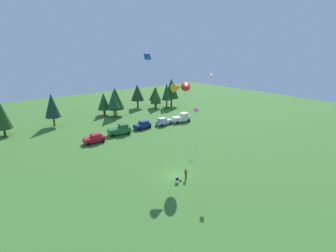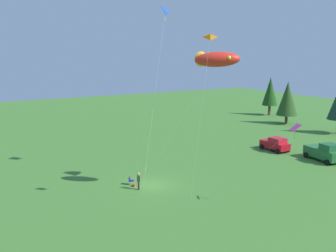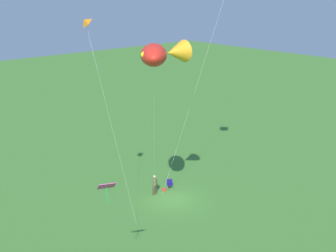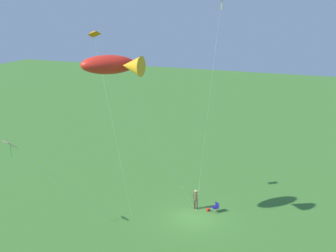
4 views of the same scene
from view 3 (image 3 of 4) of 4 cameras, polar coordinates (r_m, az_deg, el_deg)
The scene contains 7 objects.
ground_plane at distance 38.72m, azimuth 0.52°, elevation -8.98°, with size 160.00×160.00×0.00m, color #3E742C.
person_kite_flyer at distance 39.22m, azimuth -1.66°, elevation -6.99°, with size 0.51×0.39×1.74m.
folding_chair at distance 40.53m, azimuth 0.20°, elevation -6.99°, with size 0.68×0.68×0.82m.
backpack_on_grass at distance 40.25m, azimuth -0.48°, elevation -7.75°, with size 0.32×0.22×0.22m, color red.
kite_large_fish at distance 28.99m, azimuth -1.06°, elevation 8.76°, with size 6.69×7.85×13.55m.
kite_delta_orange at distance 29.20m, azimuth -10.16°, elevation 12.14°, with size 3.78×1.09×15.01m.
kite_diamond_rainbow at distance 24.10m, azimuth -7.34°, elevation -7.58°, with size 6.16×5.10×7.49m.
Camera 3 is at (23.45, 25.75, 16.90)m, focal length 50.00 mm.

